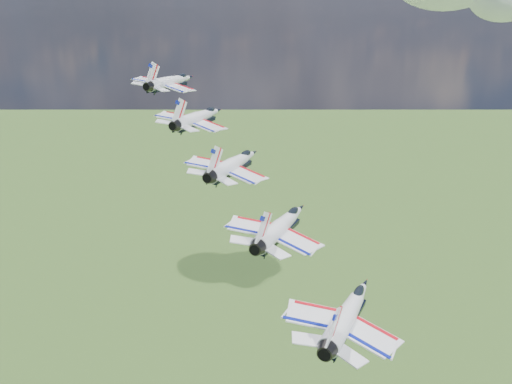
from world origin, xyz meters
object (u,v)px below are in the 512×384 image
(jet_1, at_px, (199,117))
(jet_2, at_px, (234,163))
(jet_4, at_px, (348,313))
(jet_3, at_px, (282,225))
(jet_0, at_px, (171,81))

(jet_1, xyz_separation_m, jet_2, (8.75, -9.51, -3.46))
(jet_1, height_order, jet_4, jet_1)
(jet_3, xyz_separation_m, jet_4, (8.75, -9.51, -3.46))
(jet_0, height_order, jet_3, jet_0)
(jet_4, bearing_deg, jet_3, 138.52)
(jet_2, distance_m, jet_4, 26.75)
(jet_2, height_order, jet_3, jet_2)
(jet_4, bearing_deg, jet_1, 138.52)
(jet_0, bearing_deg, jet_3, -41.48)
(jet_3, distance_m, jet_4, 13.38)
(jet_3, bearing_deg, jet_2, 138.52)
(jet_3, height_order, jet_4, jet_3)
(jet_2, xyz_separation_m, jet_4, (17.50, -19.02, -6.92))
(jet_3, bearing_deg, jet_1, 138.52)
(jet_2, relative_size, jet_3, 1.00)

